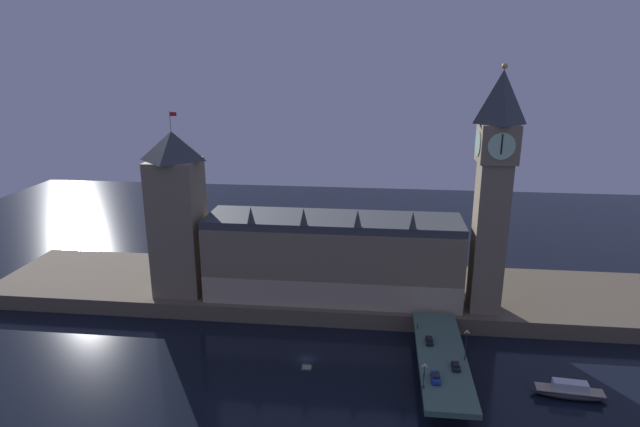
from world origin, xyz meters
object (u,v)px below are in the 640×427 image
at_px(pedestrian_near_rail, 424,375).
at_px(boat_downstream, 569,392).
at_px(car_northbound_lead, 429,341).
at_px(car_southbound_lead, 456,366).
at_px(pedestrian_mid_walk, 465,357).
at_px(street_lamp_near, 424,373).
at_px(clock_tower, 493,187).
at_px(pedestrian_far_rail, 418,325).
at_px(car_northbound_trail, 436,377).
at_px(street_lamp_mid, 466,340).
at_px(victoria_tower, 177,213).

height_order(pedestrian_near_rail, boat_downstream, pedestrian_near_rail).
distance_m(car_northbound_lead, car_southbound_lead, 12.68).
bearing_deg(pedestrian_mid_walk, boat_downstream, -6.37).
bearing_deg(pedestrian_mid_walk, street_lamp_near, -130.57).
bearing_deg(car_northbound_lead, street_lamp_near, -98.46).
relative_size(clock_tower, boat_downstream, 4.03).
height_order(pedestrian_near_rail, pedestrian_far_rail, pedestrian_far_rail).
distance_m(clock_tower, pedestrian_far_rail, 44.69).
xyz_separation_m(car_northbound_trail, pedestrian_far_rail, (-2.62, 24.16, 0.26)).
bearing_deg(street_lamp_mid, victoria_tower, 158.35).
bearing_deg(victoria_tower, pedestrian_far_rail, -15.77).
bearing_deg(boat_downstream, car_southbound_lead, -177.42).
height_order(clock_tower, boat_downstream, clock_tower).
bearing_deg(street_lamp_mid, pedestrian_mid_walk, -101.36).
xyz_separation_m(car_northbound_trail, street_lamp_mid, (8.27, 11.32, 3.76)).
relative_size(car_southbound_lead, street_lamp_mid, 0.54).
bearing_deg(pedestrian_mid_walk, street_lamp_mid, 78.64).
bearing_deg(victoria_tower, car_northbound_lead, -20.14).
distance_m(car_southbound_lead, pedestrian_mid_walk, 4.75).
bearing_deg(pedestrian_far_rail, victoria_tower, 164.23).
height_order(car_northbound_lead, boat_downstream, car_northbound_lead).
xyz_separation_m(car_northbound_lead, pedestrian_far_rail, (-2.62, 7.24, 0.35)).
relative_size(pedestrian_far_rail, boat_downstream, 0.10).
relative_size(car_southbound_lead, boat_downstream, 0.22).
relative_size(victoria_tower, car_southbound_lead, 14.93).
height_order(clock_tower, car_southbound_lead, clock_tower).
height_order(clock_tower, pedestrian_mid_walk, clock_tower).
xyz_separation_m(victoria_tower, car_northbound_lead, (76.99, -28.23, -23.83)).
distance_m(car_northbound_lead, street_lamp_near, 20.80).
height_order(car_northbound_trail, street_lamp_near, street_lamp_near).
xyz_separation_m(pedestrian_near_rail, street_lamp_near, (-0.40, -3.82, 2.99)).
xyz_separation_m(victoria_tower, car_northbound_trail, (76.99, -45.16, -23.75)).
bearing_deg(victoria_tower, street_lamp_near, -33.29).
distance_m(pedestrian_mid_walk, boat_downstream, 25.29).
bearing_deg(clock_tower, pedestrian_mid_walk, -107.01).
bearing_deg(car_northbound_trail, street_lamp_mid, 53.82).
xyz_separation_m(clock_tower, street_lamp_mid, (-9.65, -30.87, -31.86)).
bearing_deg(pedestrian_far_rail, pedestrian_near_rail, -90.00).
height_order(pedestrian_mid_walk, street_lamp_mid, street_lamp_mid).
distance_m(car_northbound_trail, pedestrian_near_rail, 2.66).
bearing_deg(street_lamp_near, pedestrian_far_rail, 89.17).
xyz_separation_m(clock_tower, boat_downstream, (14.37, -35.59, -41.44)).
relative_size(clock_tower, car_northbound_trail, 15.30).
xyz_separation_m(pedestrian_far_rail, street_lamp_near, (-0.40, -27.56, 2.87)).
relative_size(victoria_tower, pedestrian_near_rail, 36.28).
xyz_separation_m(victoria_tower, pedestrian_far_rail, (74.36, -21.00, -23.48)).
bearing_deg(pedestrian_far_rail, street_lamp_near, -90.83).
relative_size(car_northbound_trail, street_lamp_near, 0.77).
xyz_separation_m(victoria_tower, street_lamp_mid, (85.26, -33.84, -19.98)).
relative_size(pedestrian_near_rail, street_lamp_mid, 0.22).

